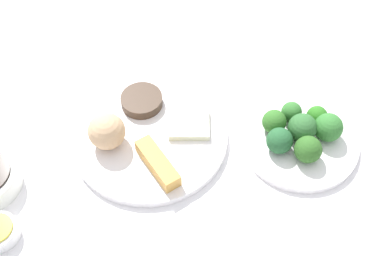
% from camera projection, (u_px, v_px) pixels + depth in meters
% --- Properties ---
extents(tabletop, '(2.20, 2.20, 0.02)m').
position_uv_depth(tabletop, '(138.00, 144.00, 0.92)').
color(tabletop, white).
rests_on(tabletop, ground).
extents(main_plate, '(0.30, 0.30, 0.02)m').
position_uv_depth(main_plate, '(150.00, 136.00, 0.91)').
color(main_plate, white).
rests_on(main_plate, tabletop).
extents(rice_scoop, '(0.07, 0.07, 0.07)m').
position_uv_depth(rice_scoop, '(107.00, 131.00, 0.86)').
color(rice_scoop, tan).
rests_on(rice_scoop, main_plate).
extents(spring_roll, '(0.11, 0.05, 0.03)m').
position_uv_depth(spring_roll, '(158.00, 163.00, 0.84)').
color(spring_roll, gold).
rests_on(spring_roll, main_plate).
extents(crab_rangoon_wonton, '(0.10, 0.10, 0.01)m').
position_uv_depth(crab_rangoon_wonton, '(189.00, 124.00, 0.91)').
color(crab_rangoon_wonton, beige).
rests_on(crab_rangoon_wonton, main_plate).
extents(stir_fry_heap, '(0.08, 0.08, 0.02)m').
position_uv_depth(stir_fry_heap, '(142.00, 101.00, 0.94)').
color(stir_fry_heap, '#412F22').
rests_on(stir_fry_heap, main_plate).
extents(broccoli_plate, '(0.23, 0.23, 0.01)m').
position_uv_depth(broccoli_plate, '(299.00, 141.00, 0.90)').
color(broccoli_plate, white).
rests_on(broccoli_plate, tabletop).
extents(broccoli_floret_0, '(0.04, 0.04, 0.04)m').
position_uv_depth(broccoli_floret_0, '(292.00, 112.00, 0.91)').
color(broccoli_floret_0, '#316C2C').
rests_on(broccoli_floret_0, broccoli_plate).
extents(broccoli_floret_1, '(0.05, 0.05, 0.05)m').
position_uv_depth(broccoli_floret_1, '(328.00, 127.00, 0.88)').
color(broccoli_floret_1, '#32722F').
rests_on(broccoli_floret_1, broccoli_plate).
extents(broccoli_floret_2, '(0.05, 0.05, 0.05)m').
position_uv_depth(broccoli_floret_2, '(308.00, 149.00, 0.85)').
color(broccoli_floret_2, '#2E6022').
rests_on(broccoli_floret_2, broccoli_plate).
extents(broccoli_floret_3, '(0.05, 0.05, 0.05)m').
position_uv_depth(broccoli_floret_3, '(274.00, 122.00, 0.89)').
color(broccoli_floret_3, '#306A25').
rests_on(broccoli_floret_3, broccoli_plate).
extents(broccoli_floret_4, '(0.05, 0.05, 0.05)m').
position_uv_depth(broccoli_floret_4, '(302.00, 128.00, 0.88)').
color(broccoli_floret_4, '#2F6430').
rests_on(broccoli_floret_4, broccoli_plate).
extents(broccoli_floret_5, '(0.05, 0.05, 0.05)m').
position_uv_depth(broccoli_floret_5, '(280.00, 141.00, 0.86)').
color(broccoli_floret_5, '#23572E').
rests_on(broccoli_floret_5, broccoli_plate).
extents(broccoli_floret_6, '(0.04, 0.04, 0.04)m').
position_uv_depth(broccoli_floret_6, '(317.00, 116.00, 0.90)').
color(broccoli_floret_6, '#2B6F1F').
rests_on(broccoli_floret_6, broccoli_plate).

